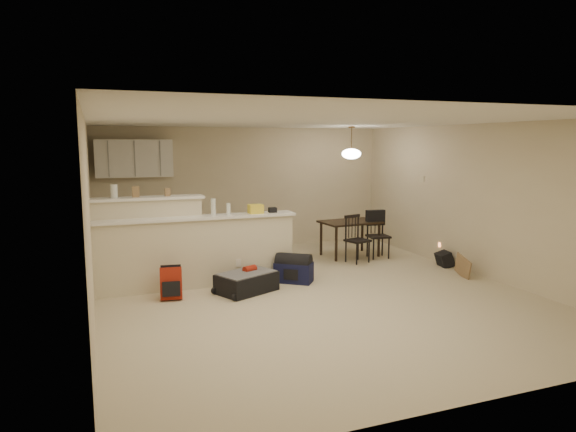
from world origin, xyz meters
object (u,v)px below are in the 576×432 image
suitcase (247,283)px  navy_duffel (294,272)px  red_backpack (171,283)px  dining_chair_far (378,235)px  black_daypack (444,259)px  dining_table (350,225)px  dining_chair_near (358,239)px  pendant_lamp (351,153)px

suitcase → navy_duffel: 0.89m
red_backpack → dining_chair_far: bearing=25.2°
dining_chair_far → black_daypack: (0.74, -1.04, -0.31)m
dining_table → dining_chair_near: size_ratio=1.32×
dining_table → navy_duffel: 2.25m
pendant_lamp → red_backpack: (-3.66, -1.59, -1.76)m
pendant_lamp → red_backpack: pendant_lamp is taller
pendant_lamp → dining_chair_far: size_ratio=0.70×
suitcase → black_daypack: suitcase is taller
dining_chair_far → black_daypack: size_ratio=3.03×
dining_table → dining_chair_far: size_ratio=1.29×
dining_table → black_daypack: bearing=-53.9°
red_backpack → navy_duffel: red_backpack is taller
suitcase → red_backpack: bearing=152.7°
dining_chair_near → navy_duffel: bearing=-167.5°
pendant_lamp → suitcase: bearing=-147.4°
pendant_lamp → red_backpack: 4.36m
dining_chair_far → suitcase: size_ratio=1.06×
dining_table → black_daypack: 1.87m
suitcase → black_daypack: size_ratio=2.85×
pendant_lamp → dining_chair_near: 1.65m
dining_table → navy_duffel: (-1.72, -1.38, -0.44)m
pendant_lamp → dining_chair_near: (-0.12, -0.54, -1.55)m
pendant_lamp → navy_duffel: (-1.72, -1.38, -1.83)m
dining_chair_near → red_backpack: 3.69m
pendant_lamp → navy_duffel: size_ratio=1.07×
pendant_lamp → black_daypack: (1.17, -1.38, -1.86)m
suitcase → black_daypack: bearing=-20.9°
dining_chair_far → navy_duffel: (-2.15, -1.04, -0.28)m
red_backpack → black_daypack: 4.83m
dining_chair_far → suitcase: (-3.00, -1.30, -0.30)m
dining_chair_near → dining_chair_far: (0.56, 0.20, 0.01)m
dining_table → red_backpack: bearing=-160.6°
dining_chair_far → red_backpack: (-4.09, -1.25, -0.22)m
dining_chair_far → navy_duffel: size_ratio=1.53×
pendant_lamp → dining_table: bearing=63.4°
dining_chair_far → suitcase: 3.28m
black_daypack → navy_duffel: bearing=100.8°
dining_table → pendant_lamp: bearing=-120.7°
pendant_lamp → dining_chair_far: 1.64m
dining_table → dining_chair_near: bearing=-107.0°
dining_chair_near → dining_chair_far: size_ratio=0.98×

